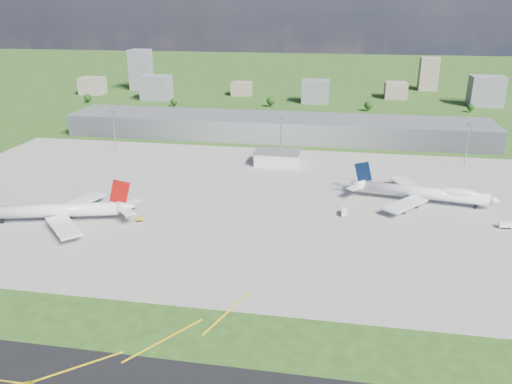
% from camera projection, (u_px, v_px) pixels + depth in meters
% --- Properties ---
extents(ground, '(1400.00, 1400.00, 0.00)m').
position_uv_depth(ground, '(272.00, 143.00, 347.67)').
color(ground, '#254917').
rests_on(ground, ground).
extents(apron, '(360.00, 190.00, 0.08)m').
position_uv_depth(apron, '(261.00, 201.00, 244.55)').
color(apron, gray).
rests_on(apron, ground).
extents(terminal, '(300.00, 42.00, 15.00)m').
position_uv_depth(terminal, '(275.00, 127.00, 358.88)').
color(terminal, gray).
rests_on(terminal, ground).
extents(ops_building, '(26.00, 16.00, 8.00)m').
position_uv_depth(ops_building, '(277.00, 158.00, 298.53)').
color(ops_building, silver).
rests_on(ops_building, ground).
extents(mast_west, '(3.50, 2.00, 25.90)m').
position_uv_depth(mast_west, '(114.00, 123.00, 325.07)').
color(mast_west, gray).
rests_on(mast_west, ground).
extents(mast_center, '(3.50, 2.00, 25.90)m').
position_uv_depth(mast_center, '(281.00, 130.00, 307.57)').
color(mast_center, gray).
rests_on(mast_center, ground).
extents(mast_east, '(3.50, 2.00, 25.90)m').
position_uv_depth(mast_east, '(468.00, 138.00, 290.06)').
color(mast_east, gray).
rests_on(mast_east, ground).
extents(airliner_red_twin, '(68.52, 52.45, 19.06)m').
position_uv_depth(airliner_red_twin, '(59.00, 211.00, 219.30)').
color(airliner_red_twin, white).
rests_on(airliner_red_twin, ground).
extents(airliner_blue_quad, '(69.21, 53.77, 18.11)m').
position_uv_depth(airliner_blue_quad, '(425.00, 193.00, 240.28)').
color(airliner_blue_quad, white).
rests_on(airliner_blue_quad, ground).
extents(tug_yellow, '(3.76, 2.91, 1.68)m').
position_uv_depth(tug_yellow, '(139.00, 219.00, 221.10)').
color(tug_yellow, '#C1AA0B').
rests_on(tug_yellow, ground).
extents(van_white_near, '(2.83, 5.77, 2.84)m').
position_uv_depth(van_white_near, '(344.00, 212.00, 227.05)').
color(van_white_near, white).
rests_on(van_white_near, ground).
extents(van_white_far, '(5.29, 2.89, 2.61)m').
position_uv_depth(van_white_far, '(505.00, 226.00, 213.81)').
color(van_white_far, white).
rests_on(van_white_far, ground).
extents(bldg_far_w, '(24.00, 20.00, 18.00)m').
position_uv_depth(bldg_far_w, '(92.00, 86.00, 536.41)').
color(bldg_far_w, gray).
rests_on(bldg_far_w, ground).
extents(bldg_w, '(28.00, 22.00, 24.00)m').
position_uv_depth(bldg_w, '(156.00, 88.00, 504.17)').
color(bldg_w, slate).
rests_on(bldg_w, ground).
extents(bldg_cw, '(20.00, 18.00, 14.00)m').
position_uv_depth(bldg_cw, '(242.00, 89.00, 530.11)').
color(bldg_cw, gray).
rests_on(bldg_cw, ground).
extents(bldg_c, '(26.00, 20.00, 22.00)m').
position_uv_depth(bldg_c, '(316.00, 91.00, 488.29)').
color(bldg_c, slate).
rests_on(bldg_c, ground).
extents(bldg_ce, '(22.00, 24.00, 16.00)m').
position_uv_depth(bldg_ce, '(396.00, 90.00, 513.52)').
color(bldg_ce, gray).
rests_on(bldg_ce, ground).
extents(bldg_e, '(30.00, 22.00, 28.00)m').
position_uv_depth(bldg_e, '(486.00, 91.00, 471.00)').
color(bldg_e, slate).
rests_on(bldg_e, ground).
extents(bldg_tall_w, '(22.00, 20.00, 44.00)m').
position_uv_depth(bldg_tall_w, '(141.00, 70.00, 562.40)').
color(bldg_tall_w, slate).
rests_on(bldg_tall_w, ground).
extents(bldg_tall_e, '(20.00, 18.00, 36.00)m').
position_uv_depth(bldg_tall_e, '(428.00, 74.00, 559.02)').
color(bldg_tall_e, gray).
rests_on(bldg_tall_e, ground).
extents(tree_far_w, '(7.20, 7.20, 8.80)m').
position_uv_depth(tree_far_w, '(88.00, 98.00, 488.42)').
color(tree_far_w, '#382314').
rests_on(tree_far_w, ground).
extents(tree_w, '(6.75, 6.75, 8.25)m').
position_uv_depth(tree_w, '(174.00, 102.00, 469.60)').
color(tree_w, '#382314').
rests_on(tree_w, ground).
extents(tree_c, '(8.10, 8.10, 9.90)m').
position_uv_depth(tree_c, '(271.00, 101.00, 468.78)').
color(tree_c, '#382314').
rests_on(tree_c, ground).
extents(tree_e, '(7.65, 7.65, 9.35)m').
position_uv_depth(tree_e, '(369.00, 105.00, 449.96)').
color(tree_e, '#382314').
rests_on(tree_e, ground).
extents(tree_far_e, '(6.30, 6.30, 7.70)m').
position_uv_depth(tree_far_e, '(471.00, 107.00, 445.21)').
color(tree_far_e, '#382314').
rests_on(tree_far_e, ground).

